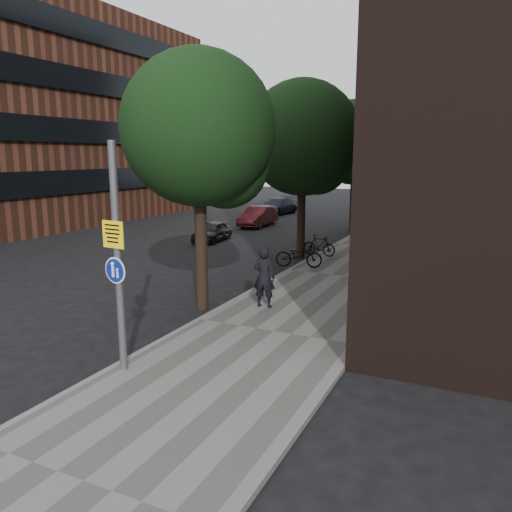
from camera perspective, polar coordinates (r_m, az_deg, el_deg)
The scene contains 15 objects.
ground at distance 10.43m, azimuth -6.83°, elevation -14.60°, with size 120.00×120.00×0.00m, color black.
sidewalk at distance 19.07m, azimuth 10.01°, elevation -2.39°, with size 4.50×60.00×0.12m, color slate.
curb_edge at distance 19.76m, azimuth 3.71°, elevation -1.74°, with size 0.15×60.00×0.13m, color slate.
street_tree_near at distance 14.66m, azimuth -6.03°, elevation 13.51°, with size 4.40×4.40×7.50m.
street_tree_mid at distance 22.37m, azimuth 5.64°, elevation 12.80°, with size 5.00×5.00×7.80m.
street_tree_far at distance 30.98m, azimuth 11.43°, elevation 12.25°, with size 5.00×5.00×7.80m.
signpost at distance 10.50m, azimuth -15.51°, elevation -0.26°, with size 0.55×0.16×4.74m.
pedestrian at distance 14.74m, azimuth 0.93°, elevation -2.41°, with size 0.67×0.44×1.83m, color black.
parked_bike_facade_near at distance 16.36m, azimuth 13.79°, elevation -3.04°, with size 0.59×1.69×0.89m, color black.
parked_bike_facade_far at distance 19.55m, azimuth 15.80°, elevation -0.67°, with size 0.46×1.63×0.98m, color black.
parked_bike_curb_near at distance 20.14m, azimuth 4.92°, elevation 0.09°, with size 0.65×1.88×0.99m, color black.
parked_bike_curb_far at distance 22.55m, azimuth 7.23°, elevation 1.21°, with size 0.44×1.57×0.94m, color black.
parked_car_near at distance 27.04m, azimuth -5.03°, elevation 2.83°, with size 1.26×3.12×1.06m, color black.
parked_car_mid at distance 32.59m, azimuth 0.24°, elevation 4.54°, with size 1.36×3.89×1.28m, color #53171A.
parked_car_far at distance 39.32m, azimuth 2.46°, elevation 5.72°, with size 1.80×4.42×1.28m, color black.
Camera 1 is at (5.07, -7.89, 4.57)m, focal length 35.00 mm.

